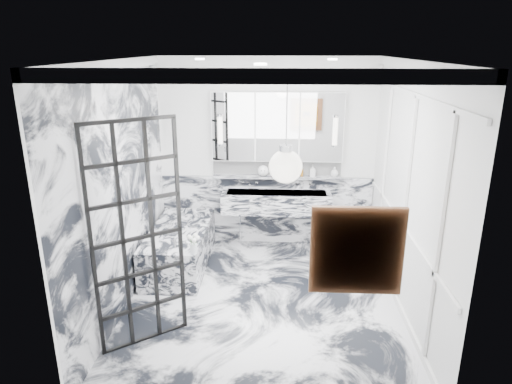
# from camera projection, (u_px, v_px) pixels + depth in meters

# --- Properties ---
(floor) EXTENTS (3.60, 3.60, 0.00)m
(floor) POSITION_uv_depth(u_px,v_px,m) (262.00, 301.00, 5.49)
(floor) COLOR silver
(floor) RESTS_ON ground
(ceiling) EXTENTS (3.60, 3.60, 0.00)m
(ceiling) POSITION_uv_depth(u_px,v_px,m) (263.00, 60.00, 4.63)
(ceiling) COLOR white
(ceiling) RESTS_ON wall_back
(wall_back) EXTENTS (3.60, 0.00, 3.60)m
(wall_back) POSITION_uv_depth(u_px,v_px,m) (267.00, 154.00, 6.77)
(wall_back) COLOR white
(wall_back) RESTS_ON floor
(wall_front) EXTENTS (3.60, 0.00, 3.60)m
(wall_front) POSITION_uv_depth(u_px,v_px,m) (253.00, 265.00, 3.35)
(wall_front) COLOR white
(wall_front) RESTS_ON floor
(wall_left) EXTENTS (0.00, 3.60, 3.60)m
(wall_left) POSITION_uv_depth(u_px,v_px,m) (121.00, 189.00, 5.14)
(wall_left) COLOR white
(wall_left) RESTS_ON floor
(wall_right) EXTENTS (0.00, 3.60, 3.60)m
(wall_right) POSITION_uv_depth(u_px,v_px,m) (408.00, 193.00, 4.98)
(wall_right) COLOR white
(wall_right) RESTS_ON floor
(marble_clad_back) EXTENTS (3.18, 0.05, 1.05)m
(marble_clad_back) POSITION_uv_depth(u_px,v_px,m) (266.00, 210.00, 7.01)
(marble_clad_back) COLOR silver
(marble_clad_back) RESTS_ON floor
(marble_clad_left) EXTENTS (0.02, 3.56, 2.68)m
(marble_clad_left) POSITION_uv_depth(u_px,v_px,m) (122.00, 194.00, 5.15)
(marble_clad_left) COLOR silver
(marble_clad_left) RESTS_ON floor
(panel_molding) EXTENTS (0.03, 3.40, 2.30)m
(panel_molding) POSITION_uv_depth(u_px,v_px,m) (406.00, 202.00, 5.01)
(panel_molding) COLOR white
(panel_molding) RESTS_ON floor
(soap_bottle_a) EXTENTS (0.08, 0.08, 0.20)m
(soap_bottle_a) POSITION_uv_depth(u_px,v_px,m) (294.00, 170.00, 6.73)
(soap_bottle_a) COLOR #8C5919
(soap_bottle_a) RESTS_ON ledge
(soap_bottle_b) EXTENTS (0.08, 0.08, 0.18)m
(soap_bottle_b) POSITION_uv_depth(u_px,v_px,m) (313.00, 170.00, 6.72)
(soap_bottle_b) COLOR #4C4C51
(soap_bottle_b) RESTS_ON ledge
(soap_bottle_c) EXTENTS (0.13, 0.13, 0.15)m
(soap_bottle_c) POSITION_uv_depth(u_px,v_px,m) (334.00, 172.00, 6.71)
(soap_bottle_c) COLOR silver
(soap_bottle_c) RESTS_ON ledge
(face_pot) EXTENTS (0.16, 0.16, 0.16)m
(face_pot) POSITION_uv_depth(u_px,v_px,m) (263.00, 171.00, 6.76)
(face_pot) COLOR white
(face_pot) RESTS_ON ledge
(amber_bottle) EXTENTS (0.04, 0.04, 0.10)m
(amber_bottle) POSITION_uv_depth(u_px,v_px,m) (302.00, 173.00, 6.74)
(amber_bottle) COLOR #8C5919
(amber_bottle) RESTS_ON ledge
(flower_vase) EXTENTS (0.09, 0.09, 0.12)m
(flower_vase) POSITION_uv_depth(u_px,v_px,m) (194.00, 248.00, 5.49)
(flower_vase) COLOR silver
(flower_vase) RESTS_ON bathtub
(crittall_door) EXTENTS (0.74, 0.55, 2.30)m
(crittall_door) POSITION_uv_depth(u_px,v_px,m) (138.00, 238.00, 4.44)
(crittall_door) COLOR black
(crittall_door) RESTS_ON floor
(artwork) EXTENTS (0.58, 0.06, 0.58)m
(artwork) POSITION_uv_depth(u_px,v_px,m) (357.00, 251.00, 3.31)
(artwork) COLOR #B87B12
(artwork) RESTS_ON wall_front
(pendant_light) EXTENTS (0.26, 0.26, 0.26)m
(pendant_light) POSITION_uv_depth(u_px,v_px,m) (286.00, 167.00, 3.57)
(pendant_light) COLOR white
(pendant_light) RESTS_ON ceiling
(trough_sink) EXTENTS (1.60, 0.45, 0.30)m
(trough_sink) POSITION_uv_depth(u_px,v_px,m) (276.00, 202.00, 6.74)
(trough_sink) COLOR silver
(trough_sink) RESTS_ON wall_back
(ledge) EXTENTS (1.90, 0.14, 0.04)m
(ledge) POSITION_uv_depth(u_px,v_px,m) (277.00, 177.00, 6.79)
(ledge) COLOR silver
(ledge) RESTS_ON wall_back
(subway_tile) EXTENTS (1.90, 0.03, 0.23)m
(subway_tile) POSITION_uv_depth(u_px,v_px,m) (277.00, 167.00, 6.80)
(subway_tile) COLOR white
(subway_tile) RESTS_ON wall_back
(mirror_cabinet) EXTENTS (1.90, 0.16, 1.00)m
(mirror_cabinet) POSITION_uv_depth(u_px,v_px,m) (277.00, 127.00, 6.56)
(mirror_cabinet) COLOR white
(mirror_cabinet) RESTS_ON wall_back
(sconce_left) EXTENTS (0.07, 0.07, 0.40)m
(sconce_left) POSITION_uv_depth(u_px,v_px,m) (220.00, 130.00, 6.52)
(sconce_left) COLOR white
(sconce_left) RESTS_ON mirror_cabinet
(sconce_right) EXTENTS (0.07, 0.07, 0.40)m
(sconce_right) POSITION_uv_depth(u_px,v_px,m) (335.00, 131.00, 6.44)
(sconce_right) COLOR white
(sconce_right) RESTS_ON mirror_cabinet
(bathtub) EXTENTS (0.75, 1.65, 0.55)m
(bathtub) POSITION_uv_depth(u_px,v_px,m) (180.00, 247.00, 6.31)
(bathtub) COLOR silver
(bathtub) RESTS_ON floor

